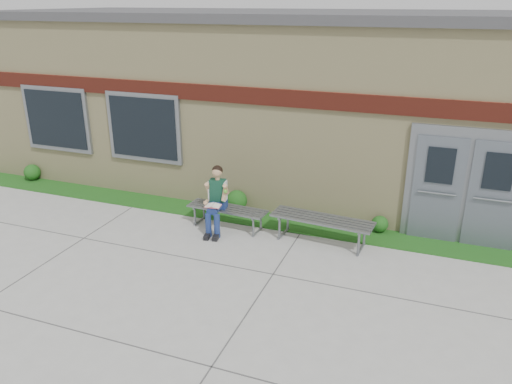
% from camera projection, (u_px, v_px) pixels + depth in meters
% --- Properties ---
extents(ground, '(80.00, 80.00, 0.00)m').
position_uv_depth(ground, '(209.00, 278.00, 8.56)').
color(ground, '#9E9E99').
rests_on(ground, ground).
extents(grass_strip, '(16.00, 0.80, 0.02)m').
position_uv_depth(grass_strip, '(260.00, 219.00, 10.83)').
color(grass_strip, '#164412').
rests_on(grass_strip, ground).
extents(school_building, '(16.20, 6.22, 4.20)m').
position_uv_depth(school_building, '(305.00, 96.00, 13.03)').
color(school_building, beige).
rests_on(school_building, ground).
extents(bench_left, '(1.72, 0.58, 0.44)m').
position_uv_depth(bench_left, '(227.00, 212.00, 10.35)').
color(bench_left, slate).
rests_on(bench_left, ground).
extents(bench_right, '(2.03, 0.72, 0.52)m').
position_uv_depth(bench_right, '(322.00, 224.00, 9.68)').
color(bench_right, slate).
rests_on(bench_right, ground).
extents(girl, '(0.53, 0.85, 1.36)m').
position_uv_depth(girl, '(216.00, 199.00, 10.09)').
color(girl, navy).
rests_on(girl, ground).
extents(shrub_west, '(0.42, 0.42, 0.42)m').
position_uv_depth(shrub_west, '(32.00, 172.00, 13.08)').
color(shrub_west, '#164412').
rests_on(shrub_west, grass_strip).
extents(shrub_mid, '(0.47, 0.47, 0.47)m').
position_uv_depth(shrub_mid, '(237.00, 201.00, 11.17)').
color(shrub_mid, '#164412').
rests_on(shrub_mid, grass_strip).
extents(shrub_east, '(0.34, 0.34, 0.34)m').
position_uv_depth(shrub_east, '(380.00, 224.00, 10.16)').
color(shrub_east, '#164412').
rests_on(shrub_east, grass_strip).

